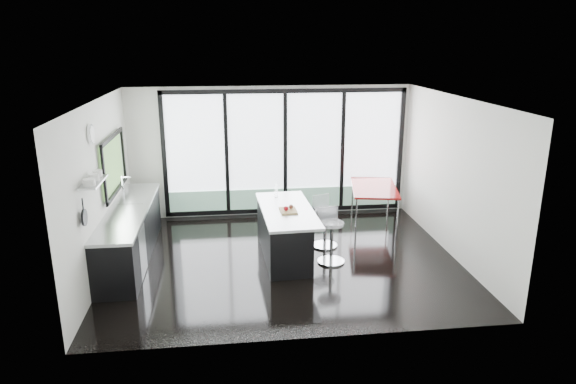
{
  "coord_description": "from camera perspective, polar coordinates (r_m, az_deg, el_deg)",
  "views": [
    {
      "loc": [
        -0.94,
        -8.26,
        3.73
      ],
      "look_at": [
        0.1,
        0.3,
        1.15
      ],
      "focal_mm": 32.0,
      "sensor_mm": 36.0,
      "label": 1
    }
  ],
  "objects": [
    {
      "name": "red_table",
      "position": [
        10.75,
        9.45,
        -1.54
      ],
      "size": [
        1.16,
        1.69,
        0.83
      ],
      "primitive_type": "cube",
      "rotation": [
        0.0,
        0.0,
        -0.19
      ],
      "color": "maroon",
      "rests_on": "floor"
    },
    {
      "name": "wall_front",
      "position": [
        6.28,
        2.18,
        -5.12
      ],
      "size": [
        6.0,
        0.0,
        2.8
      ],
      "primitive_type": "cube",
      "color": "silver",
      "rests_on": "ground"
    },
    {
      "name": "island",
      "position": [
        9.14,
        -0.54,
        -4.42
      ],
      "size": [
        0.97,
        2.16,
        1.13
      ],
      "color": "black",
      "rests_on": "floor"
    },
    {
      "name": "wall_left",
      "position": [
        9.03,
        -19.73,
        1.78
      ],
      "size": [
        0.26,
        5.0,
        2.8
      ],
      "color": "silver",
      "rests_on": "ground"
    },
    {
      "name": "ceiling",
      "position": [
        8.37,
        -0.44,
        10.27
      ],
      "size": [
        6.0,
        5.0,
        0.0
      ],
      "primitive_type": "cube",
      "color": "white",
      "rests_on": "wall_back"
    },
    {
      "name": "wall_back",
      "position": [
        11.07,
        -0.47,
        3.82
      ],
      "size": [
        6.0,
        0.09,
        2.8
      ],
      "color": "silver",
      "rests_on": "ground"
    },
    {
      "name": "bar_stool_near",
      "position": [
        8.89,
        4.85,
        -5.58
      ],
      "size": [
        0.56,
        0.56,
        0.74
      ],
      "primitive_type": "cylinder",
      "rotation": [
        0.0,
        0.0,
        0.23
      ],
      "color": "silver",
      "rests_on": "floor"
    },
    {
      "name": "floor",
      "position": [
        9.11,
        -0.4,
        -7.51
      ],
      "size": [
        6.0,
        5.0,
        0.0
      ],
      "primitive_type": "cube",
      "color": "black",
      "rests_on": "ground"
    },
    {
      "name": "bar_stool_far",
      "position": [
        9.56,
        4.13,
        -3.95
      ],
      "size": [
        0.61,
        0.61,
        0.75
      ],
      "primitive_type": "cylinder",
      "rotation": [
        0.0,
        0.0,
        0.39
      ],
      "color": "silver",
      "rests_on": "floor"
    },
    {
      "name": "wall_right",
      "position": [
        9.44,
        17.99,
        1.54
      ],
      "size": [
        0.0,
        5.0,
        2.8
      ],
      "primitive_type": "cube",
      "color": "silver",
      "rests_on": "ground"
    },
    {
      "name": "counter_cabinets",
      "position": [
        9.41,
        -17.13,
        -4.41
      ],
      "size": [
        0.69,
        3.24,
        1.36
      ],
      "color": "black",
      "rests_on": "floor"
    }
  ]
}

